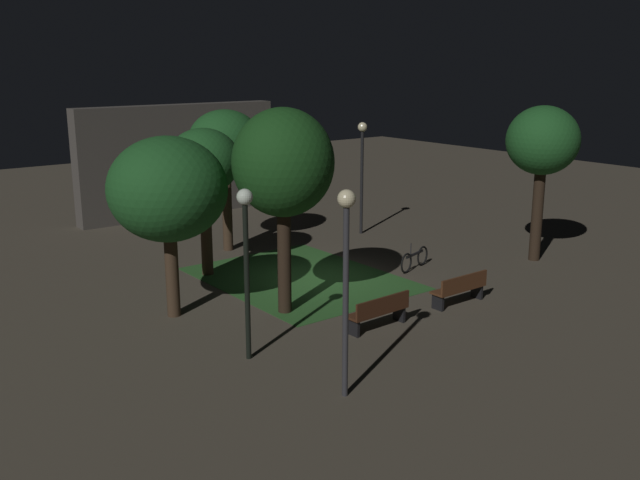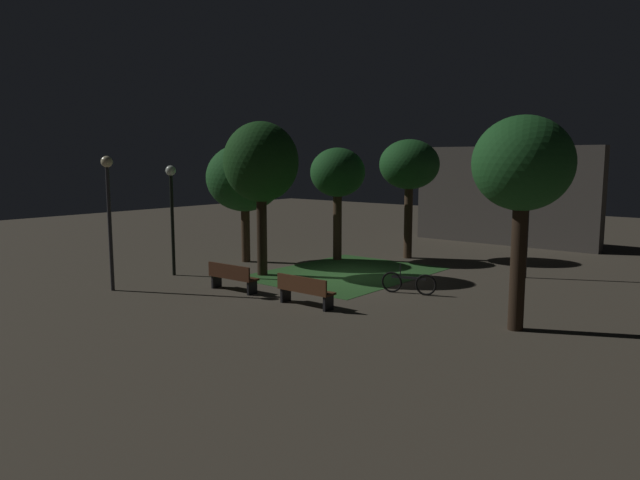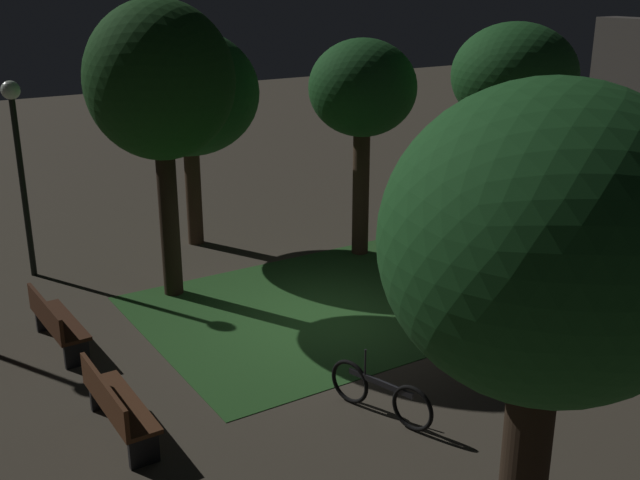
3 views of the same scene
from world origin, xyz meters
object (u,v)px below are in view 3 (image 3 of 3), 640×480
at_px(tree_tall_center, 363,92).
at_px(tree_right_canopy, 514,79).
at_px(tree_lawn_side, 188,94).
at_px(bench_corner, 55,321).
at_px(tree_left_canopy, 547,253).
at_px(bench_by_lamp, 115,404).
at_px(lamp_post_near_wall, 17,144).
at_px(tree_near_wall, 160,83).
at_px(bicycle, 380,394).

height_order(tree_tall_center, tree_right_canopy, tree_right_canopy).
bearing_deg(tree_lawn_side, bench_corner, -48.08).
xyz_separation_m(bench_corner, tree_left_canopy, (8.52, 1.55, 3.49)).
bearing_deg(bench_corner, tree_tall_center, 99.06).
bearing_deg(bench_by_lamp, bench_corner, 180.00).
xyz_separation_m(bench_by_lamp, tree_lawn_side, (-6.68, 4.07, 2.91)).
distance_m(bench_corner, bench_by_lamp, 3.03).
bearing_deg(tree_right_canopy, tree_left_canopy, -44.75).
bearing_deg(tree_left_canopy, tree_right_canopy, 135.25).
distance_m(tree_tall_center, lamp_post_near_wall, 6.91).
xyz_separation_m(bench_by_lamp, tree_left_canopy, (5.49, 1.55, 3.49)).
relative_size(tree_right_canopy, tree_left_canopy, 0.96).
bearing_deg(tree_tall_center, lamp_post_near_wall, -111.34).
bearing_deg(bench_corner, bench_by_lamp, -0.00).
relative_size(bench_by_lamp, tree_right_canopy, 0.36).
height_order(tree_tall_center, tree_near_wall, tree_near_wall).
relative_size(bench_corner, tree_right_canopy, 0.37).
distance_m(bench_by_lamp, tree_tall_center, 8.55).
distance_m(bench_by_lamp, tree_lawn_side, 8.35).
bearing_deg(tree_near_wall, lamp_post_near_wall, -140.02).
relative_size(tree_lawn_side, tree_near_wall, 0.87).
bearing_deg(tree_right_canopy, bench_by_lamp, -77.15).
height_order(bench_by_lamp, tree_lawn_side, tree_lawn_side).
relative_size(tree_right_canopy, tree_lawn_side, 1.04).
relative_size(bench_corner, bicycle, 1.08).
bearing_deg(bench_by_lamp, tree_near_wall, 149.10).
relative_size(tree_near_wall, lamp_post_near_wall, 1.39).
bearing_deg(lamp_post_near_wall, bench_corner, -7.23).
distance_m(tree_lawn_side, lamp_post_near_wall, 3.67).
bearing_deg(bench_corner, tree_near_wall, 114.67).
xyz_separation_m(tree_lawn_side, lamp_post_near_wall, (0.07, -3.61, -0.67)).
xyz_separation_m(tree_lawn_side, tree_near_wall, (2.50, -1.57, 0.61)).
distance_m(tree_near_wall, lamp_post_near_wall, 3.43).
bearing_deg(tree_tall_center, tree_near_wall, -90.75).
relative_size(tree_near_wall, bicycle, 3.24).
xyz_separation_m(tree_tall_center, tree_left_canopy, (9.62, -5.29, 0.43)).
xyz_separation_m(bench_corner, tree_near_wall, (-1.15, 2.50, 3.52)).
xyz_separation_m(tree_right_canopy, tree_left_canopy, (7.56, -7.49, 0.11)).
distance_m(bench_corner, tree_tall_center, 7.57).
bearing_deg(bench_by_lamp, tree_lawn_side, 148.67).
bearing_deg(bench_by_lamp, lamp_post_near_wall, 176.06).
height_order(tree_tall_center, tree_lawn_side, tree_lawn_side).
distance_m(tree_lawn_side, tree_near_wall, 3.02).
distance_m(bench_by_lamp, tree_right_canopy, 9.88).
height_order(bench_corner, tree_left_canopy, tree_left_canopy).
xyz_separation_m(tree_tall_center, tree_near_wall, (-0.06, -4.34, 0.47)).
distance_m(tree_right_canopy, tree_near_wall, 6.88).
height_order(lamp_post_near_wall, bicycle, lamp_post_near_wall).
height_order(bench_corner, lamp_post_near_wall, lamp_post_near_wall).
height_order(tree_left_canopy, tree_near_wall, tree_near_wall).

